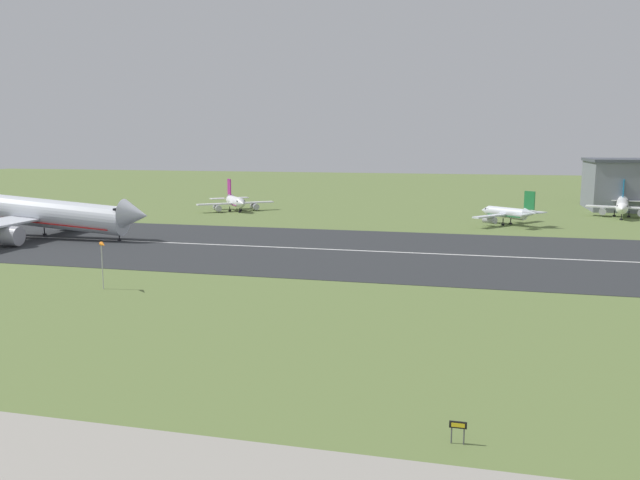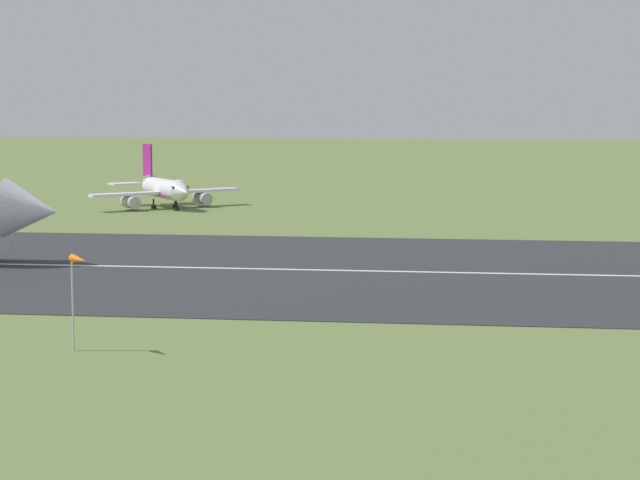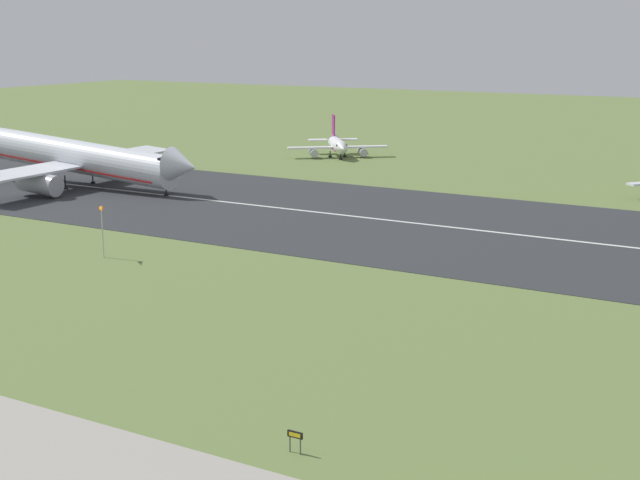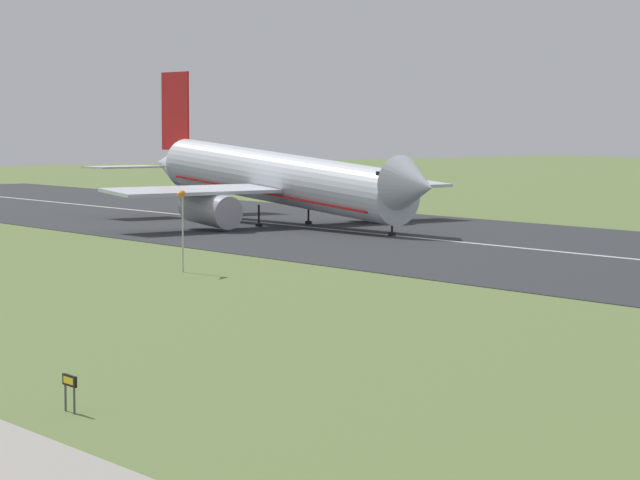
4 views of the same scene
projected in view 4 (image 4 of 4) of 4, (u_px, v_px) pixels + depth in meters
ground_plane at (472, 379)px, 74.57m from camera, size 702.56×702.56×0.00m
airplane_landing at (280, 180)px, 184.70m from camera, size 58.33×47.79×19.33m
windsock_pole at (180, 200)px, 126.09m from camera, size 1.83×1.82×6.92m
runway_sign at (70, 385)px, 65.88m from camera, size 1.22×0.13×1.66m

